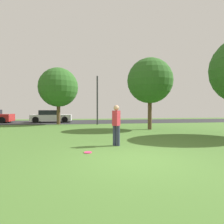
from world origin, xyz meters
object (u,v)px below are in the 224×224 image
maple_tree_far (150,81)px  person_thrower (116,123)px  parked_car_white (51,117)px  frisbee_disc (88,152)px  maple_tree_near (58,87)px  street_lamp_post (97,100)px

maple_tree_far → person_thrower: (-3.40, -5.42, -2.57)m
parked_car_white → person_thrower: bearing=-71.0°
person_thrower → frisbee_disc: 1.81m
maple_tree_near → frisbee_disc: maple_tree_near is taller
frisbee_disc → street_lamp_post: bearing=84.0°
maple_tree_near → person_thrower: maple_tree_near is taller
person_thrower → parked_car_white: bearing=-124.6°
maple_tree_near → parked_car_white: 4.22m
frisbee_disc → parked_car_white: size_ratio=0.06×
maple_tree_near → street_lamp_post: size_ratio=1.18×
person_thrower → parked_car_white: 14.43m
maple_tree_far → frisbee_disc: bearing=-125.2°
frisbee_disc → maple_tree_far: bearing=54.8°
maple_tree_near → parked_car_white: (-1.12, 2.90, -2.86)m
frisbee_disc → parked_car_white: (-3.54, 14.70, 0.59)m
maple_tree_far → maple_tree_near: size_ratio=0.96×
frisbee_disc → street_lamp_post: (1.17, 11.07, 2.24)m
maple_tree_near → frisbee_disc: 12.52m
maple_tree_near → frisbee_disc: bearing=-78.4°
maple_tree_near → parked_car_white: maple_tree_near is taller
street_lamp_post → maple_tree_far: bearing=-53.4°
maple_tree_near → person_thrower: size_ratio=3.23×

